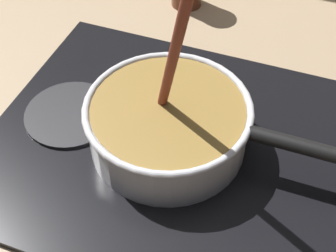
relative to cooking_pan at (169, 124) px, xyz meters
The scene contains 5 objects.
ground 0.19m from the cooking_pan, 117.61° to the right, with size 2.40×1.60×0.04m, color #9E8466.
hob_plate 0.05m from the cooking_pan, behind, with size 0.56×0.48×0.01m, color black.
burner_ring 0.04m from the cooking_pan, behind, with size 0.19×0.19×0.01m, color #592D0C.
spare_burner 0.18m from the cooking_pan, behind, with size 0.15×0.15×0.01m, color #262628.
cooking_pan is the anchor object (origin of this frame).
Camera 1 is at (0.24, -0.30, 0.58)m, focal length 50.70 mm.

